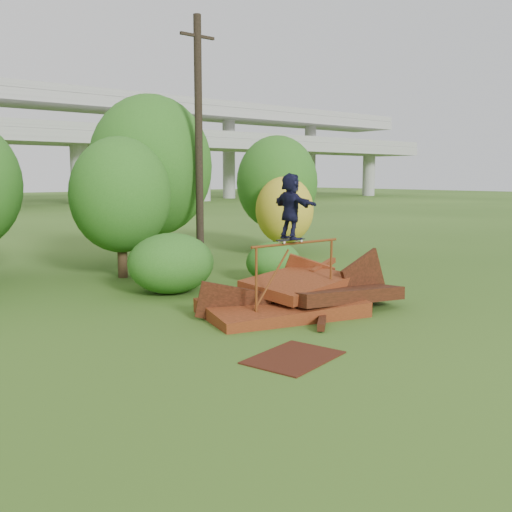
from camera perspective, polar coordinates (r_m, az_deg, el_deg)
ground at (r=13.17m, az=8.26°, el=-7.55°), size 240.00×240.00×0.00m
scrap_pile at (r=14.99m, az=4.57°, el=-4.13°), size 5.71×3.61×1.81m
grind_rail at (r=14.25m, az=4.01°, el=-0.70°), size 2.84×0.07×1.89m
skateboard at (r=14.04m, az=3.47°, el=1.63°), size 0.79×0.21×0.08m
skater at (r=13.98m, az=3.50°, el=4.99°), size 0.60×1.53×1.62m
flat_plate at (r=11.27m, az=3.78°, el=-10.09°), size 2.11×1.73×0.03m
tree_2 at (r=20.18m, az=-13.41°, el=5.95°), size 3.45×3.45×4.86m
tree_3 at (r=23.03m, az=-10.47°, el=8.82°), size 4.81×4.81×6.67m
tree_4 at (r=24.90m, az=2.86°, el=4.59°), size 2.54×2.54×3.51m
tree_5 at (r=27.33m, az=2.10°, el=7.32°), size 3.86×3.86×5.43m
shrub_left at (r=17.34m, az=-8.49°, el=-0.72°), size 2.64×2.44×1.83m
shrub_right at (r=19.04m, az=1.75°, el=-0.60°), size 1.90×1.74×1.34m
utility_pole at (r=21.13m, az=-5.73°, el=11.04°), size 1.40×0.28×9.16m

